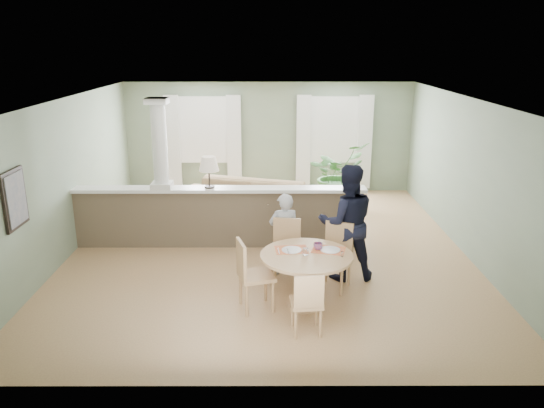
{
  "coord_description": "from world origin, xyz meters",
  "views": [
    {
      "loc": [
        0.05,
        -8.97,
        3.61
      ],
      "look_at": [
        0.07,
        -1.0,
        1.17
      ],
      "focal_mm": 35.0,
      "sensor_mm": 36.0,
      "label": 1
    }
  ],
  "objects_px": {
    "chair_far_boy": "(286,248)",
    "chair_far_man": "(336,253)",
    "sofa": "(246,203)",
    "houseplant": "(337,174)",
    "dining_table": "(307,265)",
    "chair_side": "(251,272)",
    "man_person": "(347,223)",
    "chair_near": "(307,301)",
    "child_person": "(284,234)"
  },
  "relations": [
    {
      "from": "chair_near",
      "to": "man_person",
      "type": "relative_size",
      "value": 0.47
    },
    {
      "from": "child_person",
      "to": "man_person",
      "type": "distance_m",
      "value": 1.01
    },
    {
      "from": "chair_near",
      "to": "chair_side",
      "type": "xyz_separation_m",
      "value": [
        -0.74,
        0.7,
        0.08
      ]
    },
    {
      "from": "chair_far_boy",
      "to": "chair_far_man",
      "type": "xyz_separation_m",
      "value": [
        0.76,
        -0.21,
        0.01
      ]
    },
    {
      "from": "chair_side",
      "to": "chair_far_man",
      "type": "bearing_deg",
      "value": -76.89
    },
    {
      "from": "sofa",
      "to": "dining_table",
      "type": "height_order",
      "value": "dining_table"
    },
    {
      "from": "chair_far_man",
      "to": "chair_near",
      "type": "bearing_deg",
      "value": -85.01
    },
    {
      "from": "dining_table",
      "to": "chair_near",
      "type": "bearing_deg",
      "value": -93.04
    },
    {
      "from": "chair_far_boy",
      "to": "man_person",
      "type": "relative_size",
      "value": 0.54
    },
    {
      "from": "sofa",
      "to": "houseplant",
      "type": "xyz_separation_m",
      "value": [
        2.02,
        1.26,
        0.3
      ]
    },
    {
      "from": "houseplant",
      "to": "chair_side",
      "type": "xyz_separation_m",
      "value": [
        -1.79,
        -5.01,
        -0.16
      ]
    },
    {
      "from": "sofa",
      "to": "chair_side",
      "type": "bearing_deg",
      "value": -69.14
    },
    {
      "from": "chair_far_man",
      "to": "chair_near",
      "type": "height_order",
      "value": "chair_far_man"
    },
    {
      "from": "sofa",
      "to": "man_person",
      "type": "bearing_deg",
      "value": -40.46
    },
    {
      "from": "dining_table",
      "to": "chair_far_man",
      "type": "relative_size",
      "value": 1.28
    },
    {
      "from": "sofa",
      "to": "chair_near",
      "type": "relative_size",
      "value": 3.33
    },
    {
      "from": "dining_table",
      "to": "child_person",
      "type": "xyz_separation_m",
      "value": [
        -0.29,
        1.09,
        0.05
      ]
    },
    {
      "from": "chair_near",
      "to": "sofa",
      "type": "bearing_deg",
      "value": -82.87
    },
    {
      "from": "dining_table",
      "to": "child_person",
      "type": "distance_m",
      "value": 1.13
    },
    {
      "from": "dining_table",
      "to": "chair_far_man",
      "type": "bearing_deg",
      "value": 51.27
    },
    {
      "from": "houseplant",
      "to": "dining_table",
      "type": "bearing_deg",
      "value": -101.61
    },
    {
      "from": "sofa",
      "to": "chair_far_boy",
      "type": "relative_size",
      "value": 2.91
    },
    {
      "from": "houseplant",
      "to": "chair_far_boy",
      "type": "distance_m",
      "value": 4.28
    },
    {
      "from": "chair_far_man",
      "to": "man_person",
      "type": "height_order",
      "value": "man_person"
    },
    {
      "from": "dining_table",
      "to": "chair_far_man",
      "type": "xyz_separation_m",
      "value": [
        0.49,
        0.61,
        -0.07
      ]
    },
    {
      "from": "houseplant",
      "to": "dining_table",
      "type": "relative_size",
      "value": 1.12
    },
    {
      "from": "chair_far_boy",
      "to": "man_person",
      "type": "distance_m",
      "value": 1.03
    },
    {
      "from": "child_person",
      "to": "sofa",
      "type": "bearing_deg",
      "value": -82.73
    },
    {
      "from": "dining_table",
      "to": "chair_side",
      "type": "height_order",
      "value": "chair_side"
    },
    {
      "from": "chair_far_boy",
      "to": "chair_side",
      "type": "relative_size",
      "value": 0.98
    },
    {
      "from": "child_person",
      "to": "dining_table",
      "type": "bearing_deg",
      "value": 96.24
    },
    {
      "from": "sofa",
      "to": "chair_near",
      "type": "height_order",
      "value": "chair_near"
    },
    {
      "from": "sofa",
      "to": "dining_table",
      "type": "relative_size",
      "value": 2.24
    },
    {
      "from": "dining_table",
      "to": "chair_near",
      "type": "distance_m",
      "value": 0.82
    },
    {
      "from": "sofa",
      "to": "chair_far_man",
      "type": "xyz_separation_m",
      "value": [
        1.5,
        -3.02,
        0.13
      ]
    },
    {
      "from": "chair_far_man",
      "to": "chair_side",
      "type": "distance_m",
      "value": 1.46
    },
    {
      "from": "child_person",
      "to": "man_person",
      "type": "height_order",
      "value": "man_person"
    },
    {
      "from": "houseplant",
      "to": "sofa",
      "type": "bearing_deg",
      "value": -147.9
    },
    {
      "from": "dining_table",
      "to": "houseplant",
      "type": "bearing_deg",
      "value": 78.39
    },
    {
      "from": "houseplant",
      "to": "dining_table",
      "type": "height_order",
      "value": "houseplant"
    },
    {
      "from": "child_person",
      "to": "man_person",
      "type": "bearing_deg",
      "value": 162.29
    },
    {
      "from": "chair_side",
      "to": "man_person",
      "type": "bearing_deg",
      "value": -70.69
    },
    {
      "from": "houseplant",
      "to": "child_person",
      "type": "height_order",
      "value": "houseplant"
    },
    {
      "from": "chair_far_man",
      "to": "man_person",
      "type": "relative_size",
      "value": 0.55
    },
    {
      "from": "chair_far_boy",
      "to": "child_person",
      "type": "bearing_deg",
      "value": 102.34
    },
    {
      "from": "houseplant",
      "to": "chair_far_boy",
      "type": "height_order",
      "value": "houseplant"
    },
    {
      "from": "chair_near",
      "to": "man_person",
      "type": "distance_m",
      "value": 1.94
    },
    {
      "from": "chair_near",
      "to": "dining_table",
      "type": "bearing_deg",
      "value": -98.22
    },
    {
      "from": "sofa",
      "to": "dining_table",
      "type": "bearing_deg",
      "value": -57.03
    },
    {
      "from": "dining_table",
      "to": "man_person",
      "type": "height_order",
      "value": "man_person"
    }
  ]
}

